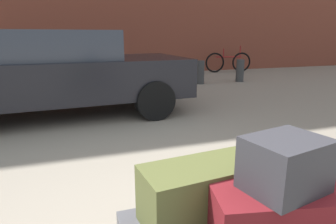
{
  "coord_description": "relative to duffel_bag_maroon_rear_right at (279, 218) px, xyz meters",
  "views": [
    {
      "loc": [
        -0.79,
        -1.16,
        1.35
      ],
      "look_at": [
        0.0,
        1.2,
        0.69
      ],
      "focal_mm": 31.27,
      "sensor_mm": 36.0,
      "label": 1
    }
  ],
  "objects": [
    {
      "name": "bollard_kerb_near",
      "position": [
        2.57,
        6.54,
        -0.17
      ],
      "size": [
        0.23,
        0.23,
        0.65
      ],
      "primitive_type": "cylinder",
      "color": "#383838",
      "rests_on": "ground_plane"
    },
    {
      "name": "bicycle_leaning",
      "position": [
        4.69,
        8.7,
        -0.12
      ],
      "size": [
        1.75,
        0.31,
        0.96
      ],
      "color": "black",
      "rests_on": "ground_plane"
    },
    {
      "name": "duffel_bag_charcoal_topmost_pile",
      "position": [
        -0.0,
        0.0,
        0.28
      ],
      "size": [
        0.41,
        0.35,
        0.25
      ],
      "primitive_type": "cube",
      "rotation": [
        0.0,
        0.0,
        0.2
      ],
      "color": "#2D2D33",
      "rests_on": "duffel_bag_maroon_rear_right"
    },
    {
      "name": "parked_car",
      "position": [
        -1.16,
        4.22,
        0.27
      ],
      "size": [
        4.39,
        2.11,
        1.42
      ],
      "color": "black",
      "rests_on": "ground_plane"
    },
    {
      "name": "bollard_kerb_mid",
      "position": [
        3.86,
        6.54,
        -0.17
      ],
      "size": [
        0.23,
        0.23,
        0.65
      ],
      "primitive_type": "cylinder",
      "color": "#383838",
      "rests_on": "ground_plane"
    },
    {
      "name": "duffel_bag_olive_stacked_top",
      "position": [
        -0.26,
        0.32,
        0.01
      ],
      "size": [
        0.7,
        0.38,
        0.33
      ],
      "primitive_type": "cube",
      "rotation": [
        0.0,
        0.0,
        0.1
      ],
      "color": "#4C5128",
      "rests_on": "luggage_cart"
    },
    {
      "name": "duffel_bag_maroon_rear_right",
      "position": [
        0.0,
        0.0,
        0.0
      ],
      "size": [
        0.72,
        0.46,
        0.31
      ],
      "primitive_type": "cube",
      "rotation": [
        0.0,
        0.0,
        -0.2
      ],
      "color": "maroon",
      "rests_on": "luggage_cart"
    }
  ]
}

